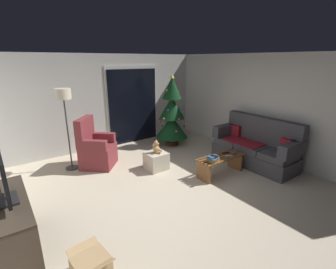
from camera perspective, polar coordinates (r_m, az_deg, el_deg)
The scene contains 21 objects.
ground_plane at distance 4.68m, azimuth 1.12°, elevation -12.96°, with size 7.00×7.00×0.00m, color beige.
wall_back at distance 6.83m, azimuth -14.67°, elevation 7.38°, with size 5.72×0.12×2.50m, color beige.
wall_right at distance 6.31m, azimuth 22.49°, elevation 5.86°, with size 0.12×6.00×2.50m, color beige.
patio_door_frame at distance 7.12m, azimuth -8.20°, elevation 6.93°, with size 1.60×0.02×2.20m, color silver.
patio_door_glass at distance 7.12m, azimuth -8.11°, elevation 6.51°, with size 1.50×0.02×2.10m, color black.
couch at distance 6.01m, azimuth 19.84°, elevation -2.80°, with size 0.79×1.94×1.08m.
coffee_table at distance 5.27m, azimuth 12.20°, elevation -6.44°, with size 1.10×0.40×0.41m.
remote_graphite at distance 5.38m, azimuth 14.96°, elevation -4.39°, with size 0.04×0.16×0.02m, color #333338.
remote_white at distance 5.19m, azimuth 11.24°, elevation -4.92°, with size 0.04×0.16×0.02m, color silver.
remote_black at distance 5.40m, azimuth 13.43°, elevation -4.21°, with size 0.04×0.16×0.02m, color black.
remote_silver at distance 5.25m, azimuth 14.11°, elevation -4.89°, with size 0.04×0.16×0.02m, color #ADADB2.
book_stack at distance 4.92m, azimuth 10.50°, elevation -5.62°, with size 0.27×0.23×0.11m.
cell_phone at distance 4.90m, azimuth 10.76°, elevation -4.93°, with size 0.07×0.14×0.01m, color black.
christmas_tree at distance 6.82m, azimuth 0.91°, elevation 4.76°, with size 0.90×0.90×1.99m.
armchair at distance 5.75m, azimuth -16.57°, elevation -3.33°, with size 0.97×0.97×1.13m.
floor_lamp at distance 5.53m, azimuth -23.23°, elevation 7.03°, with size 0.32×0.32×1.78m.
media_shelf at distance 3.72m, azimuth -32.75°, elevation -18.47°, with size 0.40×1.40×0.73m.
television at distance 3.45m, azimuth -34.13°, elevation -8.24°, with size 0.21×0.84×0.61m.
ottoman at distance 5.44m, azimuth -2.78°, elevation -6.16°, with size 0.44×0.44×0.39m, color beige.
teddy_bear_honey at distance 5.32m, azimuth -2.72°, elevation -3.07°, with size 0.21×0.22×0.29m.
teddy_bear_cream_by_tree at distance 6.35m, azimuth -3.19°, elevation -3.38°, with size 0.21×0.22×0.29m.
Camera 1 is at (-2.45, -3.21, 2.35)m, focal length 25.97 mm.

